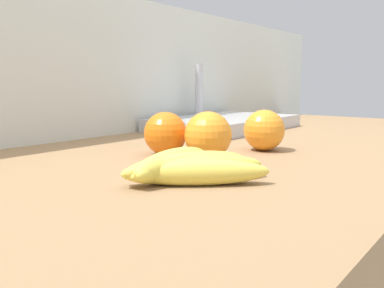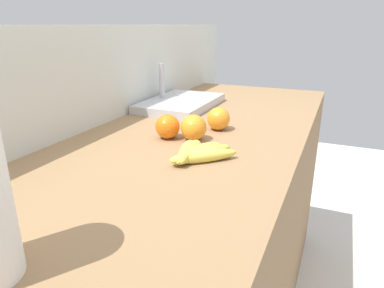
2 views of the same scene
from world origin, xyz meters
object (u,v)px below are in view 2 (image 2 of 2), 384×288
(orange_far_right, at_px, (168,127))
(sink_basin, at_px, (181,103))
(orange_back_left, at_px, (218,119))
(banana_bunch, at_px, (195,153))
(orange_center, at_px, (194,128))

(orange_far_right, height_order, sink_basin, sink_basin)
(orange_back_left, height_order, sink_basin, sink_basin)
(banana_bunch, bearing_deg, orange_center, 25.04)
(banana_bunch, bearing_deg, orange_back_left, 7.15)
(orange_center, xyz_separation_m, orange_far_right, (-0.02, 0.09, -0.00))
(banana_bunch, relative_size, orange_back_left, 2.37)
(orange_center, relative_size, orange_far_right, 1.05)
(orange_center, relative_size, sink_basin, 0.20)
(orange_far_right, bearing_deg, banana_bunch, -130.87)
(orange_far_right, distance_m, orange_back_left, 0.20)
(orange_back_left, bearing_deg, orange_center, 166.08)
(banana_bunch, distance_m, orange_center, 0.17)
(sink_basin, bearing_deg, orange_back_left, -134.23)
(orange_center, distance_m, sink_basin, 0.47)
(orange_far_right, relative_size, sink_basin, 0.19)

